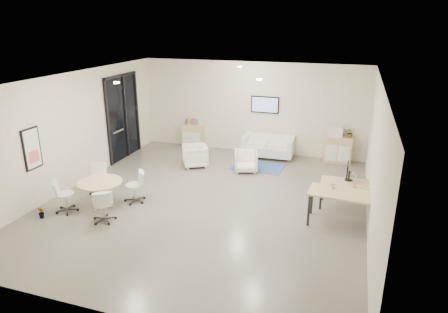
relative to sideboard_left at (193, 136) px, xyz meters
name	(u,v)px	position (x,y,z in m)	size (l,w,h in m)	color
room_shell	(206,143)	(2.16, -4.27, 1.17)	(9.60, 10.60, 4.80)	#5D5B55
glass_door	(123,115)	(-1.80, -1.77, 1.07)	(0.09, 1.90, 2.85)	black
artwork	(32,149)	(-1.81, -5.87, 1.11)	(0.05, 0.54, 1.04)	black
wall_tv	(265,105)	(2.66, 0.19, 1.32)	(0.98, 0.06, 0.58)	black
ceiling_spots	(209,75)	(1.96, -3.44, 2.75)	(3.14, 4.14, 0.03)	#FFEAC6
sideboard_left	(193,136)	(0.00, 0.00, 0.00)	(0.77, 0.40, 0.87)	tan
sideboard_right	(338,149)	(5.24, -0.02, 0.01)	(0.89, 0.43, 0.89)	tan
books	(192,122)	(-0.04, 0.00, 0.55)	(0.45, 0.14, 0.22)	red
printer	(336,132)	(5.12, -0.01, 0.61)	(0.47, 0.40, 0.32)	white
loveseat	(268,147)	(2.91, -0.21, -0.08)	(1.77, 0.92, 0.65)	white
blue_rug	(258,167)	(2.83, -1.32, -0.43)	(1.61, 1.07, 0.01)	#304492
armchair_left	(195,155)	(0.84, -1.88, -0.05)	(0.75, 0.70, 0.77)	white
armchair_right	(246,160)	(2.54, -1.81, -0.07)	(0.70, 0.66, 0.72)	white
desk_rear	(348,185)	(5.66, -3.52, 0.19)	(1.36, 0.71, 0.69)	tan
desk_front	(342,196)	(5.55, -4.44, 0.27)	(1.55, 0.86, 0.79)	tan
monitor	(348,171)	(5.62, -3.37, 0.50)	(0.20, 0.50, 0.44)	black
round_table	(100,185)	(-0.30, -5.40, 0.16)	(1.12, 1.12, 0.68)	tan
meeting_chairs	(101,192)	(-0.30, -5.40, -0.02)	(2.14, 2.14, 0.82)	white
plant_cabinet	(350,134)	(5.58, -0.02, 0.59)	(0.30, 0.33, 0.26)	#3F7F3F
plant_floor	(42,216)	(-1.29, -6.43, -0.36)	(0.17, 0.31, 0.14)	#3F7F3F
cup	(333,186)	(5.31, -4.23, 0.42)	(0.12, 0.10, 0.12)	white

